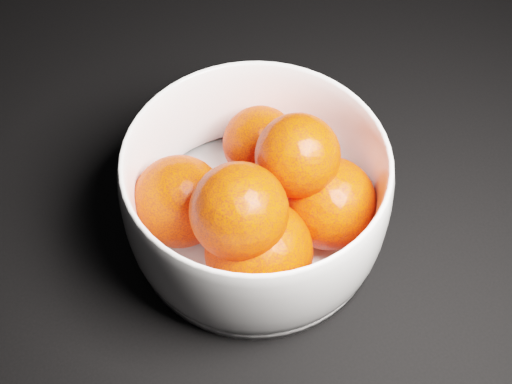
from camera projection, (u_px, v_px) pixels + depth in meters
name	position (u px, v px, depth m)	size (l,w,h in m)	color
bowl	(256.00, 196.00, 0.53)	(0.20, 0.20, 0.10)	white
orange_pile	(259.00, 203.00, 0.52)	(0.17, 0.16, 0.11)	#FF2C02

